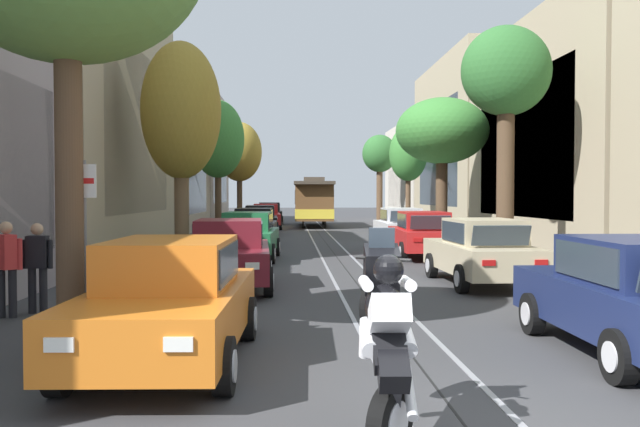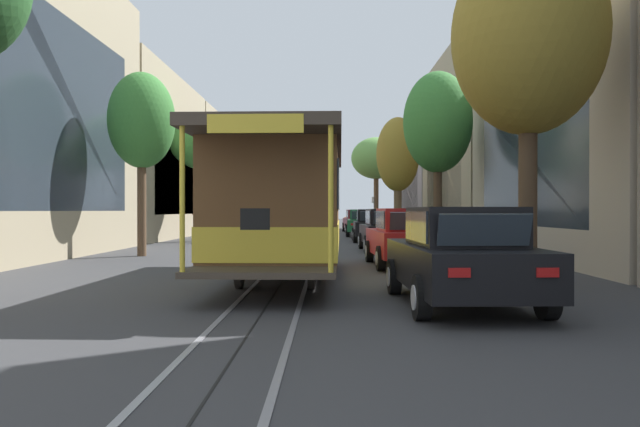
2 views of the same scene
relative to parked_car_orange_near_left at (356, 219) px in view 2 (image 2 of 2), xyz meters
name	(u,v)px [view 2 (image 2 of 2)]	position (x,y,z in m)	size (l,w,h in m)	color
ground_plane	(308,242)	(3.17, 19.55, -0.80)	(160.00, 160.00, 0.00)	#38383A
trolley_track_rails	(306,246)	(3.17, 23.12, -0.79)	(1.14, 63.65, 0.01)	gray
building_facade_left	(558,139)	(-6.80, 25.35, 3.53)	(5.91, 55.35, 10.14)	gray
building_facade_right	(88,144)	(12.86, 22.46, 3.66)	(5.36, 55.35, 10.07)	tan
parked_car_orange_near_left	(356,219)	(0.00, 0.00, 0.00)	(2.10, 4.40, 1.58)	orange
parked_car_maroon_second_left	(358,221)	(0.14, 6.66, 0.00)	(2.13, 4.42, 1.58)	maroon
parked_car_green_mid_left	(363,223)	(0.15, 13.23, 0.00)	(2.12, 4.41, 1.58)	#1E6038
parked_car_black_fourth_left	(372,225)	(0.02, 19.44, 0.00)	(2.05, 4.38, 1.58)	black
parked_car_black_fifth_left	(388,230)	(-0.04, 26.50, 0.00)	(2.07, 4.39, 1.58)	black
parked_car_red_sixth_left	(407,237)	(0.03, 32.72, 0.00)	(2.12, 4.41, 1.58)	red
parked_car_black_far_left	(461,256)	(0.05, 39.63, 0.00)	(2.10, 4.41, 1.58)	black
parked_car_navy_near_right	(280,219)	(6.15, 0.08, 0.00)	(2.02, 4.37, 1.58)	#19234C
parked_car_beige_second_right	(272,221)	(6.14, 6.96, 0.00)	(2.09, 4.40, 1.58)	#C1B28E
parked_car_red_mid_right	(262,223)	(6.11, 13.70, 0.00)	(2.05, 4.38, 1.58)	red
parked_car_white_fourth_right	(243,225)	(6.37, 19.74, 0.00)	(2.02, 4.37, 1.58)	silver
street_tree_kerb_left_near	(376,159)	(-1.59, 1.02, 4.82)	(3.95, 3.75, 7.31)	brown
street_tree_kerb_left_second	(398,156)	(-1.96, 12.88, 4.01)	(2.56, 2.76, 7.10)	brown
street_tree_kerb_left_mid	(438,123)	(-2.13, 25.26, 4.17)	(2.71, 2.87, 7.01)	#4C3826
street_tree_kerb_left_fourth	(528,37)	(-1.92, 36.84, 4.29)	(3.10, 3.32, 7.18)	#4C3826
street_tree_kerb_right_near	(254,166)	(8.34, -0.58, 4.38)	(2.70, 2.30, 6.82)	#4C3826
street_tree_kerb_right_second	(239,148)	(7.89, 10.52, 4.73)	(2.65, 2.13, 7.11)	#4C3826
street_tree_kerb_right_mid	(210,144)	(8.07, 19.26, 4.03)	(3.95, 4.12, 6.30)	#4C3826
street_tree_kerb_right_fourth	(142,122)	(8.43, 29.10, 3.69)	(2.20, 2.31, 6.15)	brown
cable_car_trolley	(285,205)	(3.17, 35.58, 0.86)	(2.74, 9.16, 3.28)	brown
motorcycle_with_rider	(326,217)	(2.37, -2.72, 0.17)	(0.50, 1.84, 1.85)	black
pedestrian_on_left_pavement	(403,218)	(-3.41, 3.22, 0.16)	(0.55, 0.41, 1.69)	black
pedestrian_on_right_pavement	(398,218)	(-3.04, 3.64, 0.13)	(0.55, 0.23, 1.64)	black
fire_hydrant	(253,226)	(7.71, 5.08, -0.38)	(0.40, 0.22, 0.84)	red
street_sign_post	(374,209)	(-1.41, 1.12, 0.85)	(0.36, 0.07, 2.65)	slate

